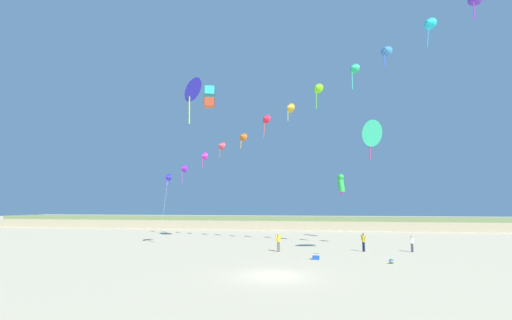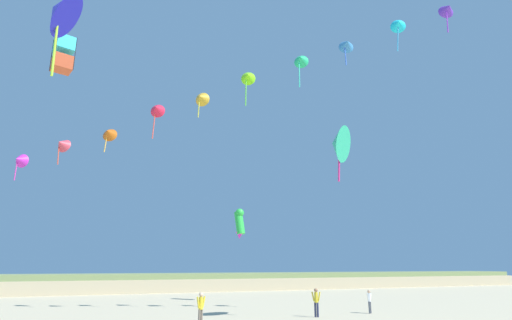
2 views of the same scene
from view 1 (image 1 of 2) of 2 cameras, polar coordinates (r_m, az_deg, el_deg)
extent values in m
plane|color=beige|center=(22.27, 2.97, -18.73)|extent=(240.00, 240.00, 0.00)
cube|color=#BFAE8B|center=(64.82, 7.45, -10.61)|extent=(120.00, 8.78, 1.51)
cube|color=#7A8E56|center=(64.77, 7.44, -9.75)|extent=(120.00, 7.46, 0.86)
cylinder|color=#474C56|center=(35.90, 24.67, -13.16)|extent=(0.11, 0.11, 0.77)
cylinder|color=#474C56|center=(35.82, 24.49, -13.18)|extent=(0.11, 0.11, 0.77)
cylinder|color=white|center=(35.79, 24.53, -12.13)|extent=(0.20, 0.20, 0.54)
cylinder|color=white|center=(35.89, 24.75, -12.03)|extent=(0.20, 0.14, 0.52)
cylinder|color=white|center=(35.68, 24.29, -12.09)|extent=(0.20, 0.14, 0.52)
sphere|color=tan|center=(35.76, 24.49, -11.52)|extent=(0.21, 0.21, 0.21)
cylinder|color=#282D4C|center=(34.58, 17.62, -13.64)|extent=(0.13, 0.13, 0.88)
cylinder|color=#282D4C|center=(34.67, 17.41, -13.63)|extent=(0.13, 0.13, 0.88)
cylinder|color=yellow|center=(34.54, 17.46, -12.40)|extent=(0.23, 0.23, 0.62)
cylinder|color=yellow|center=(34.42, 17.74, -12.33)|extent=(0.21, 0.21, 0.59)
cylinder|color=yellow|center=(34.66, 17.19, -12.31)|extent=(0.21, 0.21, 0.59)
sphere|color=#9E7051|center=(34.51, 17.43, -11.68)|extent=(0.24, 0.24, 0.24)
cylinder|color=#726656|center=(33.04, 3.64, -14.26)|extent=(0.13, 0.13, 0.89)
cylinder|color=#726656|center=(33.10, 3.90, -14.24)|extent=(0.13, 0.13, 0.89)
cylinder|color=yellow|center=(32.99, 3.76, -12.94)|extent=(0.23, 0.23, 0.63)
cylinder|color=yellow|center=(32.91, 3.43, -12.87)|extent=(0.23, 0.18, 0.60)
cylinder|color=yellow|center=(33.06, 4.09, -12.84)|extent=(0.23, 0.18, 0.60)
sphere|color=beige|center=(32.95, 3.75, -12.18)|extent=(0.24, 0.24, 0.24)
cone|color=#251EC2|center=(53.43, -14.58, -2.76)|extent=(1.36, 1.24, 1.19)
cylinder|color=#6939E5|center=(53.48, -14.71, -3.86)|extent=(0.17, 0.16, 1.61)
cone|color=#911EDC|center=(50.53, -12.10, -1.36)|extent=(1.36, 1.28, 1.16)
cylinder|color=#CA39E5|center=(50.53, -12.24, -2.77)|extent=(0.24, 0.13, 2.04)
cone|color=#CA29BD|center=(48.06, -8.79, 0.68)|extent=(1.30, 1.14, 1.10)
cylinder|color=#E539AE|center=(48.05, -8.93, -0.42)|extent=(0.11, 0.21, 1.40)
cone|color=#D93F4F|center=(45.55, -5.94, 2.46)|extent=(1.43, 1.38, 1.23)
cylinder|color=#E55039|center=(45.51, -6.09, 1.30)|extent=(0.14, 0.17, 1.40)
cone|color=#C35812|center=(43.29, -2.35, 3.98)|extent=(1.37, 1.27, 1.23)
cylinder|color=gold|center=(43.22, -2.51, 2.81)|extent=(0.16, 0.24, 1.33)
cone|color=red|center=(41.29, 1.54, 6.98)|extent=(1.32, 1.16, 1.16)
cylinder|color=#E54939|center=(41.07, 1.38, 5.18)|extent=(0.18, 0.31, 2.18)
cone|color=gold|center=(39.48, 5.51, 8.71)|extent=(1.32, 1.21, 1.11)
cylinder|color=yellow|center=(39.32, 5.34, 7.45)|extent=(0.10, 0.19, 1.32)
cone|color=#80F018|center=(38.48, 10.16, 11.80)|extent=(1.31, 1.13, 1.13)
cylinder|color=#62E539|center=(38.14, 10.01, 9.94)|extent=(0.09, 0.12, 2.13)
cone|color=#22C573|center=(37.58, 15.89, 14.59)|extent=(1.34, 1.26, 1.14)
cylinder|color=#39E5B8|center=(37.18, 15.74, 12.77)|extent=(0.08, 0.13, 2.05)
cone|color=#3983C3|center=(36.51, 20.80, 16.84)|extent=(1.36, 1.24, 1.20)
cylinder|color=blue|center=(36.17, 20.64, 15.39)|extent=(0.08, 0.13, 1.52)
cone|color=#19D7EB|center=(36.37, 26.86, 19.78)|extent=(1.31, 1.23, 1.11)
cylinder|color=#39ABE5|center=(35.86, 26.74, 17.97)|extent=(0.31, 0.13, 2.04)
cylinder|color=#A639E5|center=(35.90, 32.58, 20.32)|extent=(0.09, 0.22, 1.69)
cylinder|color=silver|center=(54.29, -15.03, -7.38)|extent=(1.80, 1.89, 8.43)
cone|color=#2C26DA|center=(34.75, -10.96, 11.70)|extent=(2.23, 2.73, 2.61)
cone|color=#AAE52D|center=(34.76, -10.96, 11.73)|extent=(1.28, 1.51, 1.46)
cylinder|color=#AAE52D|center=(34.16, -11.05, 8.55)|extent=(0.21, 0.20, 3.22)
cone|color=#2FC287|center=(32.51, 18.33, 4.29)|extent=(2.71, 2.48, 2.52)
cone|color=#E52D81|center=(32.52, 18.33, 4.33)|extent=(1.52, 1.40, 1.40)
cylinder|color=#E52D81|center=(32.26, 18.44, 1.82)|extent=(0.17, 0.27, 2.12)
cube|color=#C14320|center=(42.33, -7.79, 9.45)|extent=(1.54, 1.54, 1.01)
cube|color=#2DCBE5|center=(42.77, -7.75, 11.30)|extent=(1.54, 1.54, 1.01)
cylinder|color=black|center=(43.13, -8.60, 10.14)|extent=(0.04, 0.04, 2.46)
cylinder|color=black|center=(41.97, -8.62, 10.65)|extent=(0.04, 0.04, 2.46)
cylinder|color=black|center=(41.96, -6.92, 10.62)|extent=(0.04, 0.04, 2.46)
cylinder|color=black|center=(43.13, -6.94, 10.12)|extent=(0.04, 0.04, 2.46)
cylinder|color=green|center=(46.63, 14.00, -3.94)|extent=(1.20, 1.40, 2.22)
sphere|color=green|center=(46.69, 13.96, -2.78)|extent=(0.81, 0.81, 0.81)
cone|color=#E52DC5|center=(46.58, 14.04, -5.36)|extent=(0.92, 0.92, 0.62)
sphere|color=black|center=(46.71, 13.95, -2.49)|extent=(0.17, 0.17, 0.17)
cube|color=blue|center=(28.87, 9.94, -15.67)|extent=(0.56, 0.40, 0.36)
cube|color=white|center=(28.84, 9.93, -15.26)|extent=(0.58, 0.41, 0.06)
cylinder|color=black|center=(28.83, 9.93, -15.14)|extent=(0.45, 0.03, 0.03)
sphere|color=blue|center=(28.41, 21.65, -15.41)|extent=(0.36, 0.36, 0.36)
cylinder|color=yellow|center=(28.41, 21.65, -15.41)|extent=(0.36, 0.36, 0.09)
camera|label=2|loc=(13.87, -31.36, -11.31)|focal=28.00mm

